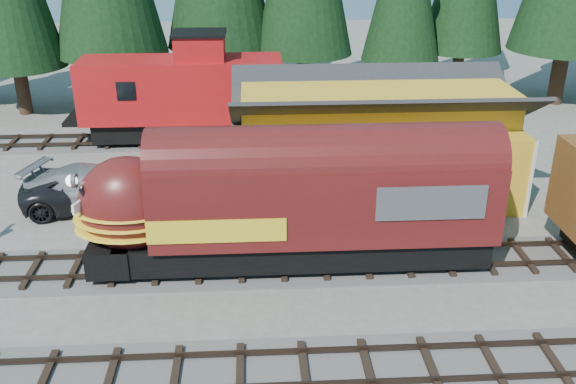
{
  "coord_description": "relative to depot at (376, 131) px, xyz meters",
  "views": [
    {
      "loc": [
        -5.49,
        -16.39,
        12.04
      ],
      "look_at": [
        -4.31,
        4.0,
        2.97
      ],
      "focal_mm": 40.0,
      "sensor_mm": 36.0,
      "label": 1
    }
  ],
  "objects": [
    {
      "name": "ground",
      "position": [
        0.0,
        -10.5,
        -2.96
      ],
      "size": [
        120.0,
        120.0,
        0.0
      ],
      "primitive_type": "plane",
      "color": "#6B665B",
      "rests_on": "ground"
    },
    {
      "name": "track_spur",
      "position": [
        -10.0,
        7.5,
        -2.9
      ],
      "size": [
        32.0,
        3.2,
        0.33
      ],
      "color": "#4C4947",
      "rests_on": "ground"
    },
    {
      "name": "depot",
      "position": [
        0.0,
        0.0,
        0.0
      ],
      "size": [
        12.8,
        7.0,
        5.3
      ],
      "color": "gold",
      "rests_on": "ground"
    },
    {
      "name": "locomotive",
      "position": [
        -4.59,
        -6.5,
        -0.58
      ],
      "size": [
        14.86,
        2.95,
        4.04
      ],
      "color": "black",
      "rests_on": "ground"
    },
    {
      "name": "caboose",
      "position": [
        -9.21,
        7.5,
        -0.19
      ],
      "size": [
        10.84,
        3.14,
        5.64
      ],
      "color": "black",
      "rests_on": "ground"
    },
    {
      "name": "pickup_truck_a",
      "position": [
        -12.26,
        -0.87,
        -2.07
      ],
      "size": [
        6.71,
        3.71,
        1.78
      ],
      "primitive_type": "imported",
      "rotation": [
        0.0,
        0.0,
        1.69
      ],
      "color": "black",
      "rests_on": "ground"
    },
    {
      "name": "pickup_truck_b",
      "position": [
        -12.07,
        -1.37,
        -2.0
      ],
      "size": [
        7.11,
        4.55,
        1.92
      ],
      "primitive_type": "imported",
      "rotation": [
        0.0,
        0.0,
        1.26
      ],
      "color": "#9DA0A4",
      "rests_on": "ground"
    }
  ]
}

